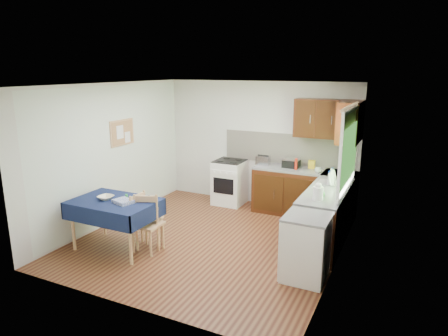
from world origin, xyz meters
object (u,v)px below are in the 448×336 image
at_px(sandwich_press, 291,163).
at_px(dining_table, 115,207).
at_px(dish_rack, 332,182).
at_px(kettle, 318,192).
at_px(chair_near, 145,221).
at_px(chair_far, 148,219).
at_px(toaster, 263,160).

bearing_deg(sandwich_press, dining_table, -116.14).
bearing_deg(dining_table, dish_rack, 22.00).
bearing_deg(kettle, dish_rack, 88.24).
xyz_separation_m(chair_near, sandwich_press, (1.50, 2.62, 0.51)).
relative_size(chair_far, chair_near, 1.01).
bearing_deg(dining_table, chair_near, 5.99).
height_order(chair_near, dish_rack, dish_rack).
xyz_separation_m(dining_table, dish_rack, (2.89, 1.95, 0.25)).
relative_size(chair_far, toaster, 3.50).
bearing_deg(dining_table, sandwich_press, 42.71).
distance_m(dining_table, chair_near, 0.52).
bearing_deg(toaster, chair_near, -108.76).
xyz_separation_m(chair_far, dish_rack, (2.44, 1.71, 0.44)).
relative_size(toaster, sandwich_press, 0.86).
distance_m(chair_near, kettle, 2.62).
height_order(dining_table, kettle, kettle).
xyz_separation_m(chair_near, dish_rack, (2.43, 1.80, 0.45)).
height_order(chair_near, kettle, kettle).
relative_size(chair_near, dish_rack, 1.98).
distance_m(chair_far, kettle, 2.59).
distance_m(chair_near, dish_rack, 3.06).
relative_size(chair_near, sandwich_press, 2.97).
relative_size(chair_far, sandwich_press, 3.01).
relative_size(dining_table, kettle, 5.09).
bearing_deg(kettle, sandwich_press, 117.59).
distance_m(dining_table, kettle, 3.06).
distance_m(dining_table, sandwich_press, 3.40).
bearing_deg(dining_table, toaster, 50.65).
bearing_deg(dining_table, chair_far, 15.82).
bearing_deg(toaster, kettle, -47.45).
height_order(chair_near, sandwich_press, sandwich_press).
bearing_deg(kettle, chair_near, -159.75).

